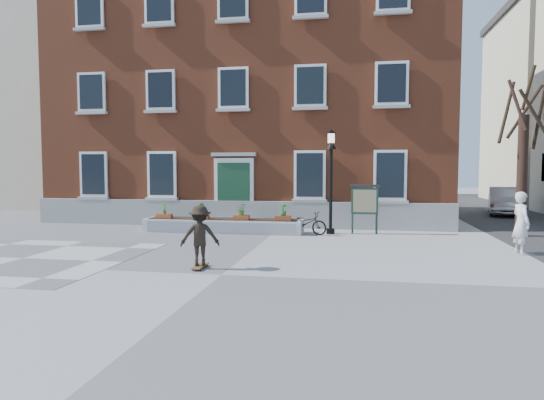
% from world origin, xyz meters
% --- Properties ---
extents(ground, '(100.00, 100.00, 0.00)m').
position_xyz_m(ground, '(0.00, 0.00, 0.00)').
color(ground, gray).
rests_on(ground, ground).
extents(checker_patch, '(6.00, 6.00, 0.01)m').
position_xyz_m(checker_patch, '(-6.00, 1.00, 0.01)').
color(checker_patch, '#59595C').
rests_on(checker_patch, ground).
extents(distant_building, '(10.00, 12.00, 13.00)m').
position_xyz_m(distant_building, '(-18.00, 20.00, 6.50)').
color(distant_building, beige).
rests_on(distant_building, ground).
extents(bicycle, '(1.74, 0.99, 0.87)m').
position_xyz_m(bicycle, '(1.23, 7.09, 0.43)').
color(bicycle, black).
rests_on(bicycle, ground).
extents(parked_car, '(2.47, 4.65, 1.46)m').
position_xyz_m(parked_car, '(10.82, 16.37, 0.73)').
color(parked_car, silver).
rests_on(parked_car, ground).
extents(bystander, '(0.59, 0.75, 1.82)m').
position_xyz_m(bystander, '(7.83, 4.15, 0.91)').
color(bystander, silver).
rests_on(bystander, ground).
extents(brick_building, '(18.40, 10.85, 12.60)m').
position_xyz_m(brick_building, '(-2.00, 13.98, 6.30)').
color(brick_building, brown).
rests_on(brick_building, ground).
extents(planter_assembly, '(6.20, 1.12, 1.15)m').
position_xyz_m(planter_assembly, '(-1.99, 7.18, 0.31)').
color(planter_assembly, silver).
rests_on(planter_assembly, ground).
extents(bare_tree, '(1.83, 1.83, 6.16)m').
position_xyz_m(bare_tree, '(9.01, 8.01, 2.79)').
color(bare_tree, black).
rests_on(bare_tree, ground).
extents(lamp_post, '(0.40, 0.40, 3.93)m').
position_xyz_m(lamp_post, '(2.14, 7.45, 2.54)').
color(lamp_post, black).
rests_on(lamp_post, ground).
extents(notice_board, '(1.10, 0.16, 1.87)m').
position_xyz_m(notice_board, '(3.40, 7.66, 1.26)').
color(notice_board, '#1A3524').
rests_on(notice_board, ground).
extents(skateboarder, '(1.09, 0.81, 1.58)m').
position_xyz_m(skateboarder, '(-0.73, 0.61, 0.82)').
color(skateboarder, brown).
rests_on(skateboarder, ground).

